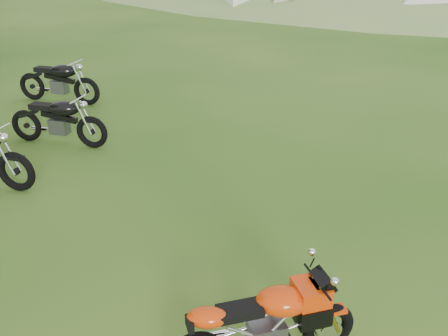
# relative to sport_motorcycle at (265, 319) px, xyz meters

# --- Properties ---
(ground) EXTENTS (120.00, 120.00, 0.00)m
(ground) POSITION_rel_sport_motorcycle_xyz_m (-0.52, 1.93, -0.51)
(ground) COLOR #1F4F10
(ground) RESTS_ON ground
(sport_motorcycle) EXTENTS (1.76, 0.89, 1.02)m
(sport_motorcycle) POSITION_rel_sport_motorcycle_xyz_m (0.00, 0.00, 0.00)
(sport_motorcycle) COLOR red
(sport_motorcycle) RESTS_ON ground
(vintage_moto_c) EXTENTS (2.08, 1.00, 1.07)m
(vintage_moto_c) POSITION_rel_sport_motorcycle_xyz_m (-4.28, 7.88, 0.02)
(vintage_moto_c) COLOR black
(vintage_moto_c) RESTS_ON ground
(vintage_moto_d) EXTENTS (1.97, 0.90, 1.01)m
(vintage_moto_d) POSITION_rel_sport_motorcycle_xyz_m (-3.50, 5.29, -0.01)
(vintage_moto_d) COLOR black
(vintage_moto_d) RESTS_ON ground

